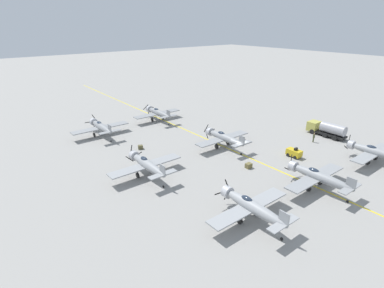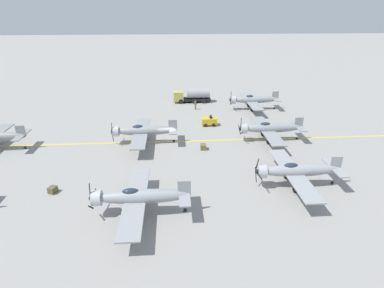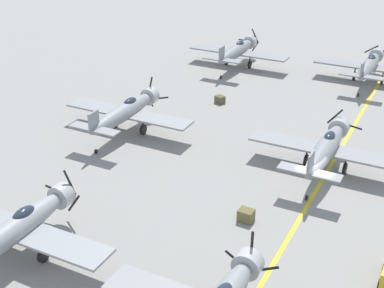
% 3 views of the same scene
% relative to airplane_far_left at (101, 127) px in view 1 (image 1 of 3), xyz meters
% --- Properties ---
extents(ground_plane, '(400.00, 400.00, 0.00)m').
position_rel_airplane_far_left_xyz_m(ground_plane, '(16.12, -23.93, -2.01)').
color(ground_plane, gray).
extents(taxiway_stripe, '(0.30, 160.00, 0.01)m').
position_rel_airplane_far_left_xyz_m(taxiway_stripe, '(16.12, -23.93, -2.01)').
color(taxiway_stripe, yellow).
rests_on(taxiway_stripe, ground).
extents(airplane_far_left, '(12.00, 9.98, 3.65)m').
position_rel_airplane_far_left_xyz_m(airplane_far_left, '(0.00, 0.00, 0.00)').
color(airplane_far_left, gray).
rests_on(airplane_far_left, ground).
extents(airplane_mid_center, '(12.00, 9.98, 3.65)m').
position_rel_airplane_far_left_xyz_m(airplane_mid_center, '(15.83, -20.39, -0.00)').
color(airplane_mid_center, gray).
rests_on(airplane_mid_center, ground).
extents(airplane_near_right, '(12.00, 9.98, 3.80)m').
position_rel_airplane_far_left_xyz_m(airplane_near_right, '(31.11, -41.11, -0.00)').
color(airplane_near_right, gray).
rests_on(airplane_near_right, ground).
extents(airplane_far_center, '(12.00, 9.98, 3.65)m').
position_rel_airplane_far_left_xyz_m(airplane_far_center, '(14.91, 1.45, -0.00)').
color(airplane_far_center, gray).
rests_on(airplane_far_center, ground).
extents(airplane_near_left, '(12.00, 9.98, 3.67)m').
position_rel_airplane_far_left_xyz_m(airplane_near_left, '(2.56, -38.90, 0.00)').
color(airplane_near_left, '#96999B').
rests_on(airplane_near_left, ground).
extents(airplane_mid_left, '(12.00, 9.98, 3.76)m').
position_rel_airplane_far_left_xyz_m(airplane_mid_left, '(-1.50, -21.38, -0.00)').
color(airplane_mid_left, gray).
rests_on(airplane_mid_left, ground).
extents(airplane_near_center, '(12.00, 9.98, 3.80)m').
position_rel_airplane_far_left_xyz_m(airplane_near_center, '(15.65, -39.77, 0.00)').
color(airplane_near_center, gray).
rests_on(airplane_near_center, ground).
extents(fuel_tanker, '(2.67, 8.00, 2.98)m').
position_rel_airplane_far_left_xyz_m(fuel_tanker, '(37.10, -29.17, -0.50)').
color(fuel_tanker, black).
rests_on(fuel_tanker, ground).
extents(tow_tractor, '(1.57, 2.60, 1.79)m').
position_rel_airplane_far_left_xyz_m(tow_tractor, '(22.66, -31.26, -1.22)').
color(tow_tractor, gold).
rests_on(tow_tractor, ground).
extents(ground_crew_walking, '(0.40, 0.40, 1.86)m').
position_rel_airplane_far_left_xyz_m(ground_crew_walking, '(31.77, -29.53, -1.00)').
color(ground_crew_walking, '#515638').
rests_on(ground_crew_walking, ground).
extents(supply_crate_by_tanker, '(1.09, 1.01, 0.73)m').
position_rel_airplane_far_left_xyz_m(supply_crate_by_tanker, '(2.93, -11.27, -1.65)').
color(supply_crate_by_tanker, brown).
rests_on(supply_crate_by_tanker, ground).
extents(supply_crate_mid_lane, '(1.02, 0.86, 0.82)m').
position_rel_airplane_far_left_xyz_m(supply_crate_mid_lane, '(13.01, -29.25, -1.60)').
color(supply_crate_mid_lane, brown).
rests_on(supply_crate_mid_lane, ground).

